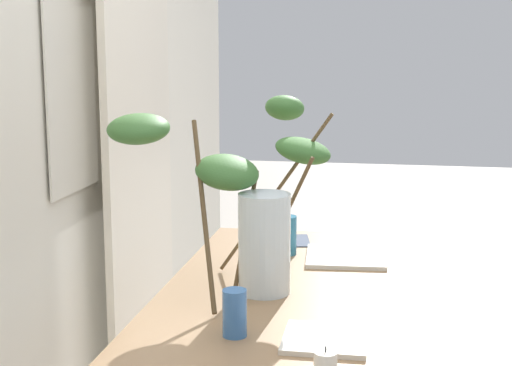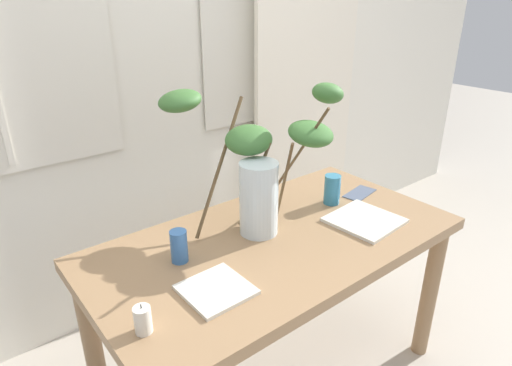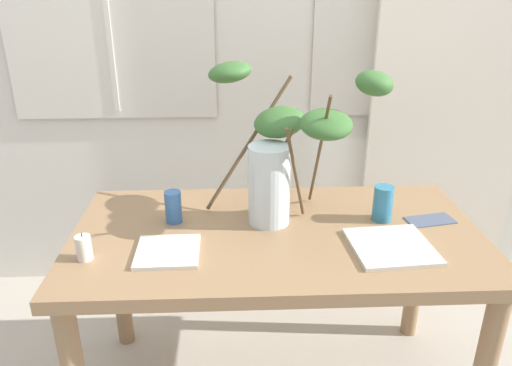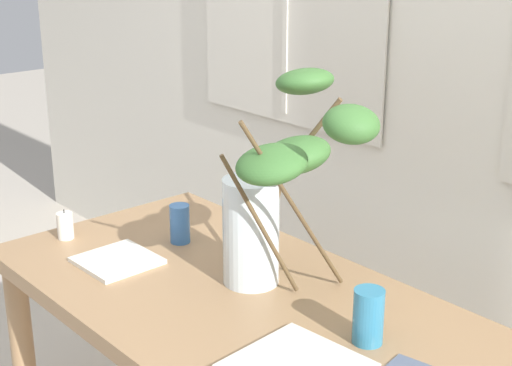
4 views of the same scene
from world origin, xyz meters
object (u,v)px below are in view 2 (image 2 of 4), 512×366
Objects in this scene: plate_square_left at (216,290)px; plate_square_right at (364,220)px; vase_with_branches at (258,161)px; drinking_glass_blue_left at (179,246)px; pillar_candle at (143,320)px; dining_table at (276,260)px; drinking_glass_blue_right at (332,190)px.

plate_square_right is at bearing 0.00° from plate_square_left.
vase_with_branches is at bearing 34.42° from plate_square_left.
drinking_glass_blue_left is 0.77m from plate_square_right.
drinking_glass_blue_left reaches higher than pillar_candle.
drinking_glass_blue_left is at bearing 44.07° from pillar_candle.
dining_table is 0.43m from drinking_glass_blue_right.
drinking_glass_blue_right is 1.41× the size of pillar_candle.
vase_with_branches is 7.04× the size of pillar_candle.
drinking_glass_blue_right is at bearing 15.12° from plate_square_left.
dining_table is 2.17× the size of vase_with_branches.
drinking_glass_blue_left reaches higher than plate_square_left.
vase_with_branches reaches higher than drinking_glass_blue_right.
vase_with_branches reaches higher than plate_square_right.
plate_square_left is at bearing 5.25° from pillar_candle.
drinking_glass_blue_right is at bearing -1.41° from drinking_glass_blue_left.
plate_square_right is at bearing -19.76° from dining_table.
drinking_glass_blue_left is 1.26× the size of pillar_candle.
dining_table is at bearing -95.81° from vase_with_branches.
dining_table is 0.41m from drinking_glass_blue_left.
pillar_candle is at bearing -155.99° from vase_with_branches.
drinking_glass_blue_left is (-0.37, 0.09, 0.16)m from dining_table.
plate_square_right is (-0.02, -0.20, -0.06)m from drinking_glass_blue_right.
plate_square_right is (0.73, -0.22, -0.05)m from drinking_glass_blue_left.
drinking_glass_blue_right is (0.37, -0.06, -0.21)m from vase_with_branches.
dining_table is at bearing -169.45° from drinking_glass_blue_right.
plate_square_right is 0.99m from pillar_candle.
plate_square_left is 0.78× the size of plate_square_right.
plate_square_left is 0.26m from pillar_candle.
dining_table is 15.29× the size of pillar_candle.
vase_with_branches is 0.51m from plate_square_right.
drinking_glass_blue_left reaches higher than dining_table.
pillar_candle is at bearing -167.33° from drinking_glass_blue_right.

